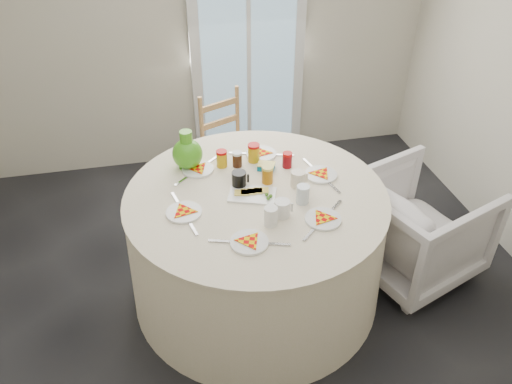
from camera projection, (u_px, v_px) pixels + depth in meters
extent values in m
plane|color=black|center=(249.00, 308.00, 3.28)|extent=(4.00, 4.00, 0.00)
cube|color=#BCB5A3|center=(199.00, 20.00, 4.13)|extent=(4.00, 0.02, 2.60)
cube|color=silver|center=(248.00, 48.00, 4.30)|extent=(1.00, 0.08, 2.10)
cylinder|color=#F5E0CA|center=(256.00, 246.00, 3.22)|extent=(1.64, 1.64, 0.83)
imported|color=silver|center=(417.00, 223.00, 3.39)|extent=(0.96, 0.99, 0.80)
cube|color=#03678D|center=(266.00, 170.00, 3.21)|extent=(0.13, 0.12, 0.04)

